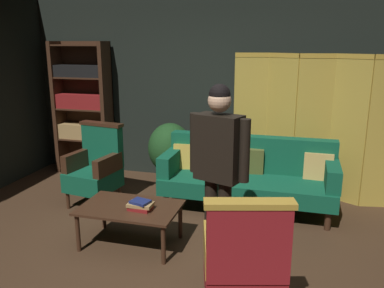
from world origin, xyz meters
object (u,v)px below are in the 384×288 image
object	(u,v)px
bookshelf	(83,107)
book_navy_cloth	(140,202)
folding_screen	(313,125)
book_tan_leather	(140,205)
standing_figure	(219,161)
armchair_gilt_accent	(244,263)
coffee_table	(130,211)
book_red_leather	(141,208)
velvet_couch	(248,173)
potted_plant	(170,150)
armchair_wing_left	(96,167)

from	to	relation	value
bookshelf	book_navy_cloth	distance (m)	2.80
folding_screen	book_tan_leather	bearing A→B (deg)	-130.61
standing_figure	armchair_gilt_accent	bearing A→B (deg)	-63.92
folding_screen	coffee_table	bearing A→B (deg)	-133.43
bookshelf	book_red_leather	xyz separation A→B (m)	(1.80, -2.07, -0.62)
velvet_couch	book_navy_cloth	world-z (taller)	velvet_couch
velvet_couch	standing_figure	bearing A→B (deg)	-93.31
book_red_leather	potted_plant	bearing A→B (deg)	99.28
coffee_table	book_navy_cloth	distance (m)	0.19
armchair_wing_left	folding_screen	bearing A→B (deg)	20.51
coffee_table	book_red_leather	xyz separation A→B (m)	(0.13, -0.04, 0.06)
armchair_gilt_accent	armchair_wing_left	world-z (taller)	same
folding_screen	bookshelf	distance (m)	3.45
velvet_couch	book_tan_leather	xyz separation A→B (m)	(-0.90, -1.33, 0.02)
potted_plant	book_red_leather	xyz separation A→B (m)	(0.30, -1.82, -0.09)
book_tan_leather	coffee_table	bearing A→B (deg)	162.94
bookshelf	folding_screen	bearing A→B (deg)	-2.47
folding_screen	standing_figure	xyz separation A→B (m)	(-0.84, -2.05, 0.04)
armchair_wing_left	book_navy_cloth	bearing A→B (deg)	-42.95
velvet_couch	book_red_leather	world-z (taller)	velvet_couch
book_tan_leather	book_navy_cloth	world-z (taller)	book_navy_cloth
velvet_couch	book_red_leather	bearing A→B (deg)	-123.95
armchair_wing_left	standing_figure	xyz separation A→B (m)	(1.81, -1.06, 0.54)
potted_plant	standing_figure	bearing A→B (deg)	-60.41
potted_plant	folding_screen	bearing A→B (deg)	3.07
standing_figure	book_tan_leather	bearing A→B (deg)	170.61
bookshelf	potted_plant	size ratio (longest dim) A/B	2.22
bookshelf	book_red_leather	bearing A→B (deg)	-48.90
folding_screen	book_red_leather	bearing A→B (deg)	-130.61
potted_plant	book_red_leather	bearing A→B (deg)	-80.72
book_navy_cloth	armchair_wing_left	bearing A→B (deg)	137.05
coffee_table	folding_screen	bearing A→B (deg)	46.57
book_navy_cloth	bookshelf	bearing A→B (deg)	131.10
armchair_wing_left	book_navy_cloth	xyz separation A→B (m)	(1.00, -0.93, 0.01)
bookshelf	book_navy_cloth	bearing A→B (deg)	-48.90
standing_figure	book_navy_cloth	world-z (taller)	standing_figure
velvet_couch	coffee_table	size ratio (longest dim) A/B	2.12
armchair_gilt_accent	armchair_wing_left	size ratio (longest dim) A/B	1.00
folding_screen	armchair_gilt_accent	xyz separation A→B (m)	(-0.49, -2.75, -0.50)
standing_figure	potted_plant	xyz separation A→B (m)	(-1.11, 1.95, -0.49)
book_tan_leather	bookshelf	bearing A→B (deg)	131.10
armchair_wing_left	coffee_table	bearing A→B (deg)	-45.76
bookshelf	standing_figure	world-z (taller)	bookshelf
folding_screen	standing_figure	size ratio (longest dim) A/B	1.27
bookshelf	book_navy_cloth	xyz separation A→B (m)	(1.80, -2.07, -0.56)
bookshelf	armchair_gilt_accent	distance (m)	4.18
bookshelf	standing_figure	distance (m)	3.42
velvet_couch	book_navy_cloth	xyz separation A→B (m)	(-0.90, -1.33, 0.05)
armchair_gilt_accent	book_red_leather	size ratio (longest dim) A/B	4.73
book_red_leather	armchair_gilt_accent	bearing A→B (deg)	-35.80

